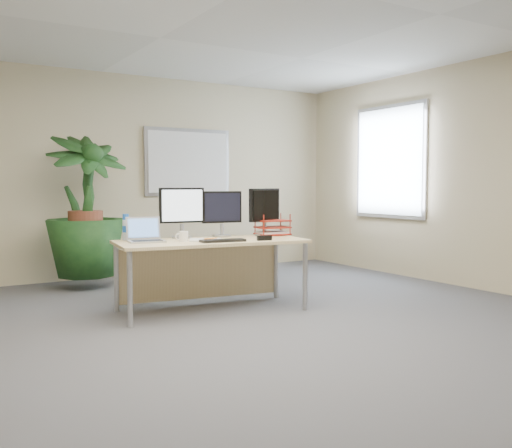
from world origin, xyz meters
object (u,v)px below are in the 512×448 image
monitor_left (182,209)px  monitor_right (222,211)px  floor_plant (86,226)px  laptop (145,235)px  desk (208,254)px

monitor_left → monitor_right: bearing=-8.4°
floor_plant → monitor_left: bearing=-70.6°
floor_plant → laptop: floor_plant is taller
desk → monitor_right: bearing=33.0°
monitor_right → monitor_left: bearing=171.6°
monitor_right → desk: bearing=-147.0°
desk → monitor_left: size_ratio=3.76×
floor_plant → monitor_left: floor_plant is taller
monitor_left → monitor_right: 0.43m
floor_plant → monitor_right: floor_plant is taller
desk → laptop: (-0.62, 0.08, 0.20)m
monitor_left → laptop: size_ratio=1.41×
monitor_right → laptop: size_ratio=1.30×
monitor_left → monitor_right: monitor_left is taller
floor_plant → monitor_left: (0.55, -1.55, 0.24)m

